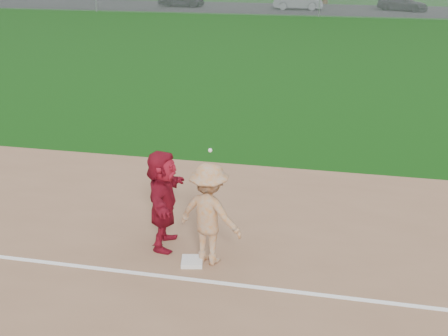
% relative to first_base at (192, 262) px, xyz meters
% --- Properties ---
extents(ground, '(160.00, 160.00, 0.00)m').
position_rel_first_base_xyz_m(ground, '(0.24, 0.26, -0.06)').
color(ground, '#0F3E0B').
rests_on(ground, ground).
extents(foul_line, '(60.00, 0.10, 0.01)m').
position_rel_first_base_xyz_m(foul_line, '(0.24, -0.54, -0.04)').
color(foul_line, white).
rests_on(foul_line, infield_dirt).
extents(parking_asphalt, '(120.00, 10.00, 0.01)m').
position_rel_first_base_xyz_m(parking_asphalt, '(0.24, 46.26, -0.06)').
color(parking_asphalt, black).
rests_on(parking_asphalt, ground).
extents(first_base, '(0.47, 0.47, 0.09)m').
position_rel_first_base_xyz_m(first_base, '(0.00, 0.00, 0.00)').
color(first_base, white).
rests_on(first_base, infield_dirt).
extents(base_runner, '(0.83, 1.93, 2.01)m').
position_rel_first_base_xyz_m(base_runner, '(-0.71, 0.57, 0.96)').
color(base_runner, maroon).
rests_on(base_runner, infield_dirt).
extents(car_mid, '(4.65, 1.91, 1.50)m').
position_rel_first_base_xyz_m(car_mid, '(-1.98, 45.43, 0.70)').
color(car_mid, slate).
rests_on(car_mid, parking_asphalt).
extents(car_right, '(4.87, 3.33, 1.31)m').
position_rel_first_base_xyz_m(car_right, '(7.44, 46.49, 0.60)').
color(car_right, black).
rests_on(car_right, parking_asphalt).
extents(first_base_play, '(1.43, 1.07, 2.23)m').
position_rel_first_base_xyz_m(first_base_play, '(0.30, 0.18, 0.94)').
color(first_base_play, '#9B9B9E').
rests_on(first_base_play, infield_dirt).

